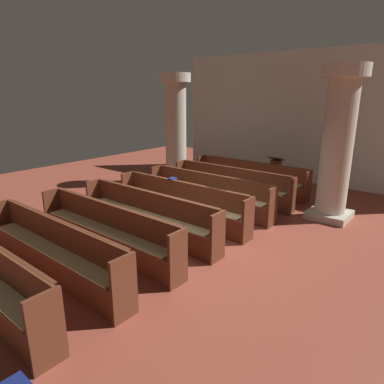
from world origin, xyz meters
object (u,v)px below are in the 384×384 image
pew_row_3 (180,201)px  pew_row_4 (147,213)px  pew_row_0 (249,176)px  pew_row_6 (52,248)px  pew_row_1 (230,183)px  hymn_book (172,179)px  pew_row_5 (106,228)px  pillar_far_side (176,127)px  pillar_aisle_side (338,142)px  pew_row_2 (208,192)px  lectern (275,175)px

pew_row_3 → pew_row_4: same height
pew_row_0 → pew_row_6: (0.00, -6.74, 0.00)m
pew_row_1 → hymn_book: hymn_book is taller
pew_row_4 → pew_row_5: size_ratio=1.00×
pew_row_3 → pillar_far_side: (-2.75, 2.92, 1.42)m
pew_row_3 → pew_row_5: same height
pew_row_0 → pew_row_3: 3.37m
pew_row_0 → pillar_aisle_side: 3.23m
pew_row_3 → pew_row_4: bearing=-90.0°
pew_row_2 → pew_row_4: size_ratio=1.00×
pillar_aisle_side → pew_row_6: bearing=-115.2°
pillar_far_side → lectern: size_ratio=3.45×
pew_row_1 → pillar_far_side: 3.17m
pew_row_5 → pillar_far_side: (-2.75, 5.17, 1.42)m
pew_row_4 → pew_row_2: bearing=90.0°
pew_row_4 → pew_row_6: bearing=-90.0°
pew_row_3 → pillar_far_side: size_ratio=1.04×
pew_row_5 → pillar_far_side: 6.03m
pew_row_6 → pillar_far_side: 7.01m
pew_row_3 → pillar_aisle_side: 4.07m
pew_row_5 → pew_row_4: bearing=90.0°
pew_row_5 → pew_row_2: bearing=90.0°
pew_row_6 → pillar_aisle_side: pillar_aisle_side is taller
pew_row_5 → pillar_aisle_side: size_ratio=1.04×
pew_row_1 → pew_row_4: (0.00, -3.37, 0.00)m
pew_row_4 → pew_row_6: 2.25m
pew_row_4 → hymn_book: 1.46m
pew_row_3 → pew_row_5: 2.25m
pew_row_3 → pew_row_0: bearing=90.0°
pillar_aisle_side → hymn_book: pillar_aisle_side is taller
pew_row_6 → lectern: lectern is taller
pew_row_5 → hymn_book: 2.52m
pew_row_6 → pew_row_3: bearing=90.0°
pew_row_1 → pew_row_6: 5.61m
pillar_aisle_side → pillar_far_side: bearing=176.5°
pew_row_6 → lectern: bearing=86.9°
pew_row_0 → lectern: (0.42, 0.96, -0.07)m
pew_row_5 → pillar_aisle_side: 5.76m
pew_row_6 → pew_row_4: bearing=90.0°
pew_row_0 → pillar_aisle_side: pillar_aisle_side is taller
pew_row_6 → lectern: (0.42, 7.69, -0.07)m
pew_row_6 → pew_row_2: bearing=90.0°
pew_row_4 → pillar_aisle_side: pillar_aisle_side is taller
pew_row_4 → lectern: bearing=85.6°
pew_row_2 → hymn_book: hymn_book is taller
pew_row_4 → lectern: (0.42, 5.45, -0.07)m
pew_row_2 → pillar_aisle_side: size_ratio=1.04×
hymn_book → pew_row_1: bearing=78.1°
pew_row_3 → lectern: lectern is taller
pew_row_4 → pew_row_5: same height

